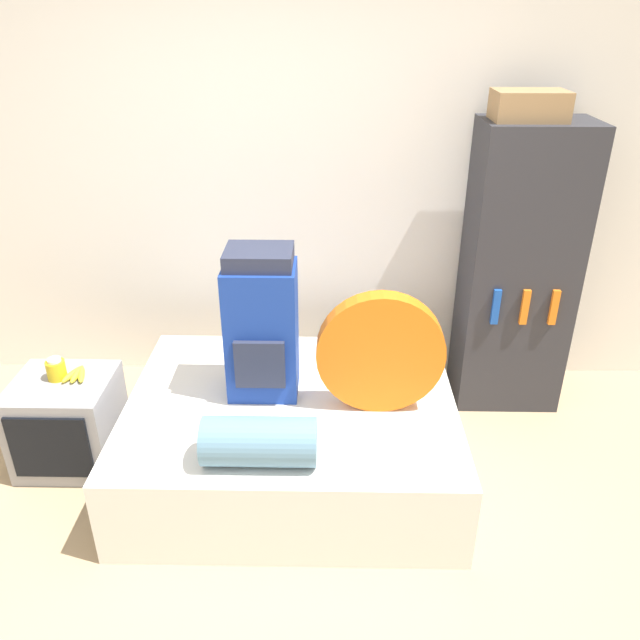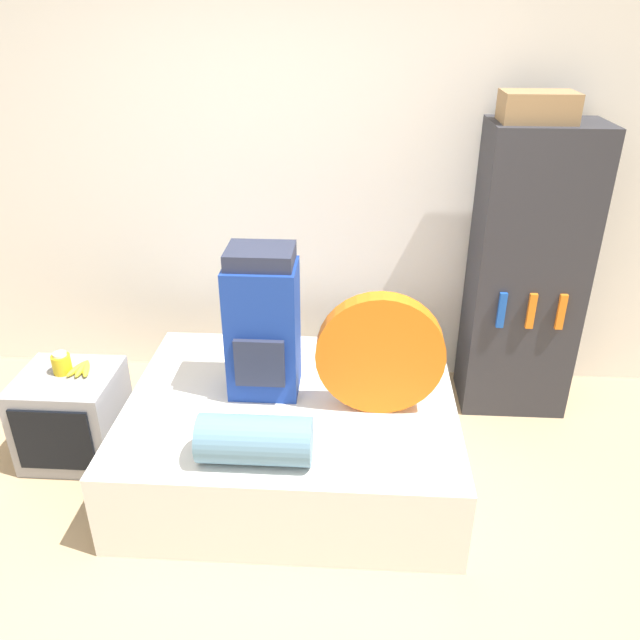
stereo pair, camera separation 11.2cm
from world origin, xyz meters
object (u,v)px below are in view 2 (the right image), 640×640
Objects in this scene: cardboard_box at (538,107)px; sleeping_roll at (255,440)px; backpack at (263,324)px; television at (73,416)px; canister at (62,363)px; tent_bag at (380,354)px; bookshelf at (526,274)px.

sleeping_roll is at bearing -137.38° from cardboard_box.
television is (-1.04, -0.04, -0.57)m from backpack.
sleeping_roll is 4.21× the size of canister.
tent_bag is 1.70m from television.
backpack is 0.62m from sleeping_roll.
canister is 0.32× the size of cardboard_box.
tent_bag is 0.71m from sleeping_roll.
backpack is at bearing 93.70° from sleeping_roll.
television is 1.37× the size of cardboard_box.
bookshelf is (0.84, 0.79, 0.10)m from tent_bag.
backpack is 1.75m from cardboard_box.
television is 4.30× the size of canister.
sleeping_roll is at bearing -25.97° from television.
tent_bag is 1.22× the size of television.
tent_bag is 1.66m from canister.
cardboard_box is at bearing -163.94° from bookshelf.
tent_bag is at bearing -4.93° from canister.
sleeping_roll is 0.29× the size of bookshelf.
cardboard_box is (1.33, 0.63, 0.94)m from backpack.
tent_bag reaches higher than sleeping_roll.
sleeping_roll is at bearing -141.51° from tent_bag.
cardboard_box is (1.30, 1.19, 1.21)m from sleeping_roll.
bookshelf is (1.38, 1.21, 0.29)m from sleeping_roll.
canister is (-1.10, 0.57, -0.00)m from sleeping_roll.
television is 0.30m from canister.
canister is 2.76m from cardboard_box.
tent_bag is at bearing 38.49° from sleeping_roll.
canister is at bearing -165.42° from cardboard_box.
backpack is 1.10m from canister.
cardboard_box reaches higher than television.
backpack is at bearing -0.26° from canister.
bookshelf reaches higher than sleeping_roll.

